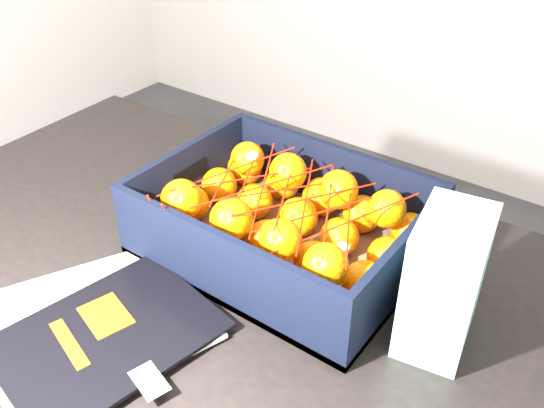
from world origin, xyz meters
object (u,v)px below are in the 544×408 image
Objects in this scene: magazine_stack at (93,328)px; produce_crate at (283,231)px; retail_carton at (444,282)px; table at (195,310)px.

magazine_stack is 0.32m from produce_crate.
magazine_stack is 0.48m from retail_carton.
magazine_stack is at bearing -109.36° from produce_crate.
produce_crate is at bearing 164.60° from retail_carton.
retail_carton reaches higher than table.
magazine_stack reaches higher than table.
produce_crate reaches higher than table.
table is 0.22m from magazine_stack.
retail_carton is (0.37, 0.09, 0.20)m from table.
produce_crate reaches higher than magazine_stack.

